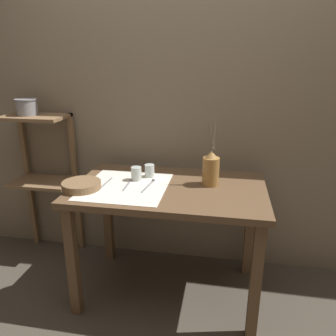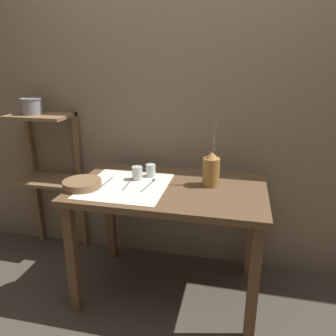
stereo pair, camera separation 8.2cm
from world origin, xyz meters
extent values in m
plane|color=#473F35|center=(0.00, 0.00, 0.00)|extent=(12.00, 12.00, 0.00)
cube|color=#7A6B56|center=(0.00, 0.48, 1.20)|extent=(7.00, 0.06, 2.40)
cube|color=brown|center=(0.00, 0.00, 0.76)|extent=(1.20, 0.74, 0.04)
cube|color=brown|center=(-0.54, -0.31, 0.37)|extent=(0.06, 0.06, 0.74)
cube|color=brown|center=(0.54, -0.31, 0.37)|extent=(0.06, 0.06, 0.74)
cube|color=brown|center=(-0.54, 0.31, 0.37)|extent=(0.06, 0.06, 0.74)
cube|color=brown|center=(0.54, 0.31, 0.37)|extent=(0.06, 0.06, 0.74)
cube|color=brown|center=(-1.05, 0.28, 1.14)|extent=(0.46, 0.29, 0.02)
cube|color=brown|center=(-1.05, 0.28, 0.63)|extent=(0.46, 0.29, 0.02)
cube|color=brown|center=(-1.26, 0.41, 0.58)|extent=(0.04, 0.04, 1.15)
cube|color=brown|center=(-0.84, 0.41, 0.58)|extent=(0.04, 0.04, 1.15)
cube|color=silver|center=(-0.27, -0.05, 0.78)|extent=(0.51, 0.54, 0.00)
cylinder|color=olive|center=(0.25, 0.07, 0.87)|extent=(0.11, 0.11, 0.18)
cone|color=olive|center=(0.25, 0.07, 0.98)|extent=(0.08, 0.08, 0.04)
cylinder|color=brown|center=(0.26, 0.06, 1.07)|extent=(0.03, 0.02, 0.13)
cylinder|color=brown|center=(0.25, 0.07, 1.10)|extent=(0.05, 0.01, 0.17)
cylinder|color=brown|center=(0.26, 0.09, 1.11)|extent=(0.01, 0.02, 0.21)
cylinder|color=brown|center=(0.25, 0.08, 1.09)|extent=(0.00, 0.01, 0.17)
cylinder|color=brown|center=(0.24, 0.08, 1.10)|extent=(0.01, 0.00, 0.19)
cylinder|color=brown|center=(0.26, 0.07, 1.11)|extent=(0.02, 0.05, 0.19)
cylinder|color=brown|center=(-0.52, -0.14, 0.81)|extent=(0.24, 0.24, 0.05)
cylinder|color=#B7C1BC|center=(-0.23, 0.06, 0.83)|extent=(0.07, 0.07, 0.09)
cylinder|color=#B7C1BC|center=(-0.16, 0.14, 0.83)|extent=(0.07, 0.07, 0.08)
cube|color=gray|center=(-0.40, -0.04, 0.79)|extent=(0.02, 0.21, 0.00)
cube|color=gray|center=(-0.26, -0.03, 0.79)|extent=(0.02, 0.21, 0.00)
cube|color=gray|center=(-0.13, -0.04, 0.79)|extent=(0.04, 0.21, 0.00)
sphere|color=gray|center=(-0.11, 0.07, 0.79)|extent=(0.02, 0.02, 0.02)
cylinder|color=gray|center=(-1.10, 0.28, 1.21)|extent=(0.15, 0.15, 0.12)
cylinder|color=gray|center=(-1.10, 0.28, 1.27)|extent=(0.16, 0.16, 0.01)
camera|label=1|loc=(0.33, -1.88, 1.54)|focal=35.00mm
camera|label=2|loc=(0.41, -1.86, 1.54)|focal=35.00mm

